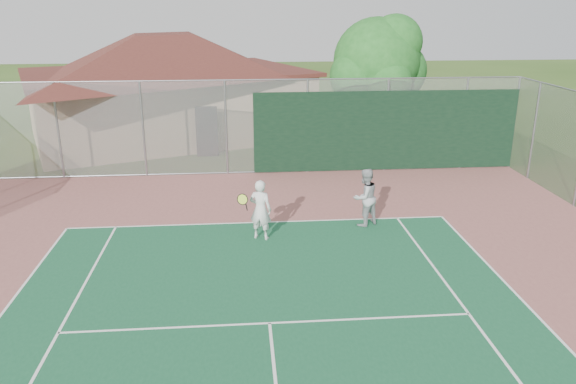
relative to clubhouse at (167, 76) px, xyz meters
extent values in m
cylinder|color=gray|center=(-3.13, -6.73, -1.14)|extent=(0.08, 0.08, 3.50)
cylinder|color=gray|center=(-0.13, -6.73, -1.14)|extent=(0.08, 0.08, 3.50)
cylinder|color=gray|center=(2.87, -6.73, -1.14)|extent=(0.08, 0.08, 3.50)
cylinder|color=gray|center=(5.87, -6.73, -1.14)|extent=(0.08, 0.08, 3.50)
cylinder|color=gray|center=(8.87, -6.73, -1.14)|extent=(0.08, 0.08, 3.50)
cylinder|color=gray|center=(11.87, -6.73, -1.14)|extent=(0.08, 0.08, 3.50)
cylinder|color=gray|center=(13.87, -6.73, -1.14)|extent=(0.08, 0.08, 3.50)
cylinder|color=gray|center=(3.87, -6.73, 0.61)|extent=(20.00, 0.05, 0.05)
cylinder|color=gray|center=(3.87, -6.73, -2.84)|extent=(20.00, 0.05, 0.05)
cube|color=#999EA0|center=(3.87, -6.73, -1.14)|extent=(20.00, 0.02, 3.50)
cube|color=black|center=(8.87, -6.78, -1.34)|extent=(10.00, 0.04, 3.00)
cylinder|color=gray|center=(13.87, -8.23, -1.14)|extent=(0.08, 0.08, 3.50)
cube|color=tan|center=(0.00, 0.00, -1.39)|extent=(14.06, 11.77, 3.00)
cube|color=#5E2B22|center=(0.00, 0.00, 0.16)|extent=(14.70, 12.42, 0.18)
pyramid|color=#5E2B22|center=(0.00, 0.00, 1.90)|extent=(15.46, 12.95, 1.80)
cube|color=black|center=(2.00, -4.02, -1.84)|extent=(0.90, 0.06, 2.10)
cube|color=#A02C25|center=(-2.18, -3.62, -2.52)|extent=(3.16, 0.35, 0.05)
cube|color=#B2B5BA|center=(-2.18, -3.88, -2.73)|extent=(3.16, 0.32, 0.04)
cube|color=#A02C25|center=(-2.18, -3.04, -2.15)|extent=(3.16, 0.35, 0.05)
cube|color=#B2B5BA|center=(-2.18, -3.30, -2.36)|extent=(3.16, 0.32, 0.04)
cube|color=#A02C25|center=(-2.18, -2.46, -1.79)|extent=(3.16, 0.35, 0.05)
cube|color=#B2B5BA|center=(-2.18, -2.73, -2.00)|extent=(3.16, 0.32, 0.04)
cube|color=#B2B5BA|center=(-3.65, -3.04, -2.31)|extent=(0.10, 1.89, 1.16)
cube|color=#B2B5BA|center=(-0.71, -3.04, -2.31)|extent=(0.10, 1.89, 1.16)
cylinder|color=#3E2B16|center=(8.91, -4.50, -1.37)|extent=(0.39, 0.39, 3.03)
sphere|color=#1C5B1D|center=(8.91, -4.50, 1.01)|extent=(3.47, 3.47, 3.47)
sphere|color=#1C5B1D|center=(9.89, -4.17, 0.58)|extent=(2.38, 2.38, 2.38)
sphere|color=#1C5B1D|center=(8.05, -4.93, 0.47)|extent=(2.17, 2.17, 2.17)
sphere|color=#1C5B1D|center=(9.13, -5.47, 0.36)|extent=(1.95, 1.95, 1.95)
sphere|color=#1C5B1D|center=(8.59, -3.63, 0.80)|extent=(2.17, 2.17, 2.17)
sphere|color=#1C5B1D|center=(9.56, -4.71, 1.77)|extent=(2.17, 2.17, 2.17)
imported|color=silver|center=(3.87, -13.01, -2.06)|extent=(0.71, 0.59, 1.66)
imported|color=#A1A3A6|center=(6.88, -12.28, -2.05)|extent=(1.02, 0.96, 1.67)
camera|label=1|loc=(3.40, -27.12, 3.19)|focal=35.00mm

